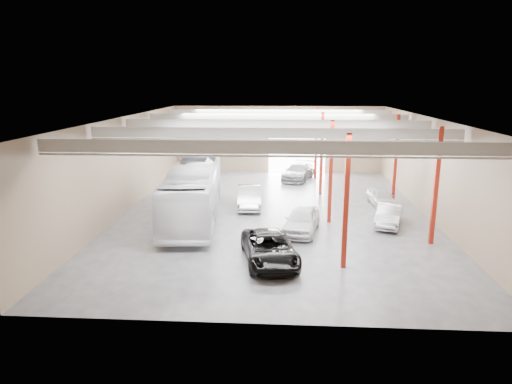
# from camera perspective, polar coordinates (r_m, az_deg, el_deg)

# --- Properties ---
(depot_shell) EXTENTS (22.12, 32.12, 7.06)m
(depot_shell) POSITION_cam_1_polar(r_m,az_deg,el_deg) (33.26, 2.67, 5.87)
(depot_shell) COLOR #454549
(depot_shell) RESTS_ON ground
(coach_bus) EXTENTS (4.47, 13.90, 3.81)m
(coach_bus) POSITION_cam_1_polar(r_m,az_deg,el_deg) (32.22, -7.83, -0.05)
(coach_bus) COLOR white
(coach_bus) RESTS_ON ground
(black_sedan) EXTENTS (3.66, 6.04, 1.57)m
(black_sedan) POSITION_cam_1_polar(r_m,az_deg,el_deg) (24.50, 1.70, -7.07)
(black_sedan) COLOR black
(black_sedan) RESTS_ON ground
(car_row_a) EXTENTS (2.83, 5.11, 1.65)m
(car_row_a) POSITION_cam_1_polar(r_m,az_deg,el_deg) (29.43, 5.76, -3.49)
(car_row_a) COLOR silver
(car_row_a) RESTS_ON ground
(car_row_b) EXTENTS (2.11, 5.11, 1.65)m
(car_row_b) POSITION_cam_1_polar(r_m,az_deg,el_deg) (35.14, -0.85, -0.60)
(car_row_b) COLOR #B6B6BB
(car_row_b) RESTS_ON ground
(car_row_c) EXTENTS (3.82, 6.02, 1.62)m
(car_row_c) POSITION_cam_1_polar(r_m,az_deg,el_deg) (45.32, 5.30, 2.55)
(car_row_c) COLOR gray
(car_row_c) RESTS_ON ground
(car_right_near) EXTENTS (2.77, 4.66, 1.45)m
(car_right_near) POSITION_cam_1_polar(r_m,az_deg,el_deg) (32.03, 16.29, -2.74)
(car_right_near) COLOR #B5B5BA
(car_right_near) RESTS_ON ground
(car_right_far) EXTENTS (1.93, 4.12, 1.36)m
(car_right_far) POSITION_cam_1_polar(r_m,az_deg,el_deg) (37.06, 15.38, -0.57)
(car_right_far) COLOR silver
(car_right_far) RESTS_ON ground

